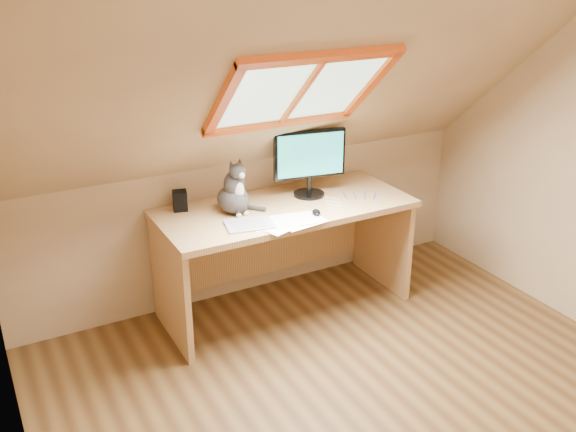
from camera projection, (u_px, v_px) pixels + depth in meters
ground at (393, 427)px, 3.44m from camera, size 3.50×3.50×0.00m
room_shell at (426, 181)px, 2.81m from camera, size 3.52×3.52×2.41m
desk at (280, 233)px, 4.44m from camera, size 1.72×0.75×0.78m
monitor at (310, 159)px, 4.36m from camera, size 0.50×0.21×0.47m
cat at (234, 193)px, 4.13m from camera, size 0.25×0.28×0.38m
desk_speaker at (180, 201)px, 4.19m from camera, size 0.11×0.11×0.13m
graphics_tablet at (249, 225)px, 3.98m from camera, size 0.33×0.26×0.01m
mouse at (316, 212)px, 4.14m from camera, size 0.09×0.11×0.03m
papers at (289, 221)px, 4.03m from camera, size 0.35×0.30×0.01m
cables at (350, 199)px, 4.39m from camera, size 0.51×0.26×0.01m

